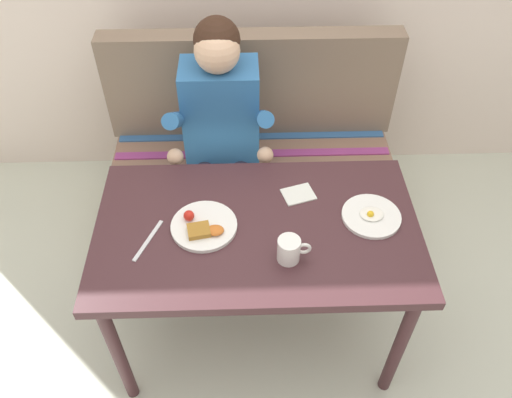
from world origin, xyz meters
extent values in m
plane|color=beige|center=(0.00, 0.00, 0.00)|extent=(8.00, 8.00, 0.00)
cube|color=#3F2327|center=(0.00, 0.00, 0.71)|extent=(1.20, 0.70, 0.04)
cylinder|color=#3F2327|center=(-0.54, -0.29, 0.34)|extent=(0.05, 0.05, 0.69)
cylinder|color=#3F2327|center=(0.54, -0.29, 0.34)|extent=(0.05, 0.05, 0.69)
cylinder|color=#3F2327|center=(-0.54, 0.29, 0.34)|extent=(0.05, 0.05, 0.69)
cylinder|color=#3F2327|center=(0.54, 0.29, 0.34)|extent=(0.05, 0.05, 0.69)
cube|color=#796552|center=(0.00, 0.72, 0.20)|extent=(1.44, 0.56, 0.40)
cube|color=#86634F|center=(0.00, 0.72, 0.43)|extent=(1.40, 0.52, 0.06)
cube|color=#796552|center=(0.00, 0.94, 0.73)|extent=(1.44, 0.12, 0.54)
cube|color=#C63D33|center=(0.00, 0.58, 0.46)|extent=(1.38, 0.05, 0.01)
cube|color=#93387A|center=(0.00, 0.72, 0.46)|extent=(1.38, 0.05, 0.01)
cube|color=#336099|center=(0.00, 0.86, 0.46)|extent=(1.38, 0.05, 0.01)
cube|color=#2E66A1|center=(-0.14, 0.66, 0.76)|extent=(0.34, 0.22, 0.48)
sphere|color=#DBAD89|center=(-0.14, 0.64, 1.09)|extent=(0.19, 0.19, 0.19)
sphere|color=#331E14|center=(-0.14, 0.67, 1.12)|extent=(0.19, 0.19, 0.19)
cylinder|color=#2E66A1|center=(-0.33, 0.52, 0.83)|extent=(0.07, 0.29, 0.23)
cylinder|color=#2E66A1|center=(0.05, 0.52, 0.83)|extent=(0.07, 0.29, 0.23)
sphere|color=#DBAD89|center=(-0.33, 0.40, 0.73)|extent=(0.07, 0.07, 0.07)
sphere|color=#DBAD89|center=(0.05, 0.40, 0.73)|extent=(0.07, 0.07, 0.07)
cylinder|color=#232333|center=(-0.23, 0.49, 0.52)|extent=(0.09, 0.34, 0.09)
cylinder|color=#232333|center=(-0.23, 0.32, 0.26)|extent=(0.08, 0.08, 0.52)
cube|color=black|center=(-0.23, 0.26, 0.03)|extent=(0.09, 0.20, 0.05)
cylinder|color=#232333|center=(-0.06, 0.49, 0.52)|extent=(0.09, 0.34, 0.09)
cylinder|color=#232333|center=(-0.06, 0.32, 0.26)|extent=(0.08, 0.08, 0.52)
cube|color=black|center=(-0.06, 0.26, 0.03)|extent=(0.09, 0.20, 0.05)
cylinder|color=white|center=(-0.20, 0.00, 0.74)|extent=(0.24, 0.24, 0.02)
cube|color=#A26C26|center=(-0.21, -0.04, 0.76)|extent=(0.09, 0.08, 0.02)
sphere|color=red|center=(-0.25, 0.03, 0.76)|extent=(0.04, 0.04, 0.04)
ellipsoid|color=#CC6623|center=(-0.15, -0.04, 0.76)|extent=(0.06, 0.05, 0.02)
cylinder|color=white|center=(0.43, 0.03, 0.74)|extent=(0.22, 0.22, 0.01)
ellipsoid|color=white|center=(0.43, 0.03, 0.75)|extent=(0.09, 0.08, 0.01)
sphere|color=yellow|center=(0.42, 0.02, 0.76)|extent=(0.03, 0.03, 0.03)
cylinder|color=white|center=(0.10, -0.15, 0.78)|extent=(0.08, 0.08, 0.09)
cylinder|color=brown|center=(0.10, -0.15, 0.82)|extent=(0.07, 0.07, 0.01)
torus|color=white|center=(0.15, -0.15, 0.78)|extent=(0.05, 0.01, 0.05)
cube|color=silver|center=(0.17, 0.16, 0.73)|extent=(0.14, 0.13, 0.01)
cube|color=silver|center=(-0.39, -0.06, 0.73)|extent=(0.09, 0.19, 0.00)
camera|label=1|loc=(-0.04, -1.23, 2.14)|focal=35.71mm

